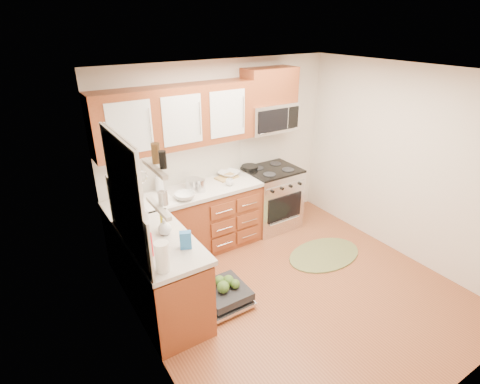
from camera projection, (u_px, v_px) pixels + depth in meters
floor at (297, 290)px, 4.49m from camera, size 3.50×3.50×0.00m
ceiling at (314, 74)px, 3.44m from camera, size 3.50×3.50×0.00m
wall_back at (222, 152)px, 5.30m from camera, size 3.50×0.04×2.50m
wall_front at (471, 287)px, 2.63m from camera, size 3.50×0.04×2.50m
wall_left at (145, 246)px, 3.11m from camera, size 0.04×3.50×2.50m
wall_right at (407, 165)px, 4.82m from camera, size 0.04×3.50×2.50m
base_cabinet_back at (188, 225)px, 5.07m from camera, size 2.05×0.60×0.85m
base_cabinet_left at (163, 280)px, 4.01m from camera, size 0.60×1.25×0.85m
countertop_back at (186, 194)px, 4.86m from camera, size 2.07×0.64×0.05m
countertop_left at (160, 242)px, 3.81m from camera, size 0.64×1.27×0.05m
backsplash_back at (175, 165)px, 4.95m from camera, size 2.05×0.02×0.57m
backsplash_left at (128, 223)px, 3.54m from camera, size 0.02×1.25×0.57m
upper_cabinets at (176, 117)px, 4.55m from camera, size 2.05×0.35×0.75m
cabinet_over_mw at (269, 85)px, 5.13m from camera, size 0.76×0.35×0.47m
range at (272, 198)px, 5.72m from camera, size 0.76×0.64×0.95m
microwave at (269, 117)px, 5.29m from camera, size 0.76×0.38×0.40m
sink at (148, 211)px, 4.63m from camera, size 0.62×0.50×0.26m
dishwasher at (222, 296)px, 4.26m from camera, size 0.70×0.60×0.20m
window at (124, 191)px, 3.37m from camera, size 0.03×1.05×1.05m
window_blind at (122, 156)px, 3.25m from camera, size 0.02×0.96×0.40m
shelf_upper at (154, 168)px, 2.52m from camera, size 0.04×0.40×0.03m
shelf_lower at (158, 208)px, 2.65m from camera, size 0.04×0.40×0.03m
rug at (324, 254)px, 5.16m from camera, size 1.27×1.03×0.02m
skillet at (250, 167)px, 5.52m from camera, size 0.25×0.25×0.05m
stock_pot at (193, 183)px, 4.95m from camera, size 0.25×0.25×0.13m
cutting_board at (227, 177)px, 5.26m from camera, size 0.34×0.25×0.02m
canister at (201, 186)px, 4.82m from camera, size 0.14×0.14×0.17m
paper_towel_roll at (162, 257)px, 3.28m from camera, size 0.14×0.14×0.29m
mustard_bottle at (164, 221)px, 3.93m from camera, size 0.08×0.08×0.22m
red_bottle at (149, 245)px, 3.49m from camera, size 0.07×0.07×0.24m
wooden_box at (133, 221)px, 4.02m from camera, size 0.17×0.15×0.14m
blue_carton at (186, 240)px, 3.63m from camera, size 0.13×0.11×0.18m
bowl_a at (229, 174)px, 5.32m from camera, size 0.37×0.37×0.07m
bowl_b at (185, 196)px, 4.64m from camera, size 0.28×0.28×0.08m
cup at (230, 182)px, 5.02m from camera, size 0.13×0.13×0.09m
soap_bottle_a at (159, 181)px, 4.80m from camera, size 0.12×0.12×0.29m
soap_bottle_b at (143, 213)px, 4.15m from camera, size 0.09×0.09×0.17m
soap_bottle_c at (165, 226)px, 3.87m from camera, size 0.18×0.18×0.18m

